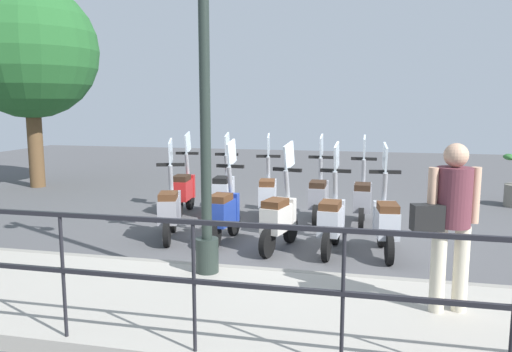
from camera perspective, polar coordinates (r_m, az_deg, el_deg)
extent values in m
plane|color=#4C4C4F|center=(8.09, 3.16, -6.63)|extent=(28.00, 28.00, 0.00)
cube|color=#A39E93|center=(5.11, -3.04, -14.97)|extent=(2.20, 20.00, 0.15)
cube|color=gray|center=(6.06, -0.29, -11.13)|extent=(0.10, 20.00, 0.15)
cube|color=black|center=(3.85, -7.24, -5.24)|extent=(0.04, 16.00, 0.04)
cube|color=black|center=(3.98, -7.11, -11.85)|extent=(0.04, 16.00, 0.04)
cylinder|color=black|center=(3.79, 9.88, -13.84)|extent=(0.03, 0.03, 1.05)
cylinder|color=black|center=(4.00, -7.10, -12.56)|extent=(0.03, 0.03, 1.05)
cylinder|color=black|center=(4.50, -21.16, -10.66)|extent=(0.03, 0.03, 1.05)
cylinder|color=#232D28|center=(5.87, -5.60, -8.99)|extent=(0.26, 0.26, 0.40)
cylinder|color=#232D28|center=(5.60, -5.85, 7.97)|extent=(0.12, 0.12, 3.83)
cylinder|color=beige|center=(5.12, 22.37, -9.78)|extent=(0.14, 0.14, 0.82)
cylinder|color=beige|center=(5.03, 20.08, -9.98)|extent=(0.14, 0.14, 0.82)
cylinder|color=brown|center=(4.91, 21.66, -2.25)|extent=(0.40, 0.40, 0.55)
sphere|color=tan|center=(4.85, 21.90, 2.22)|extent=(0.22, 0.22, 0.22)
cylinder|color=tan|center=(4.99, 23.75, -2.02)|extent=(0.09, 0.09, 0.52)
cylinder|color=tan|center=(4.82, 19.52, -2.14)|extent=(0.09, 0.09, 0.52)
cube|color=black|center=(4.79, 18.97, -4.50)|extent=(0.21, 0.31, 0.24)
cylinder|color=brown|center=(13.52, -23.90, 3.28)|extent=(0.36, 0.36, 2.11)
sphere|color=#235B28|center=(13.54, -24.49, 12.91)|extent=(3.26, 3.26, 3.26)
ellipsoid|color=#2D6B2D|center=(11.28, 26.89, 1.92)|extent=(0.56, 0.16, 0.10)
ellipsoid|color=#2D6B2D|center=(11.47, 27.01, 2.00)|extent=(0.56, 0.16, 0.10)
cylinder|color=black|center=(7.58, 14.12, -6.36)|extent=(0.41, 0.12, 0.40)
cylinder|color=black|center=(6.79, 14.99, -8.14)|extent=(0.41, 0.12, 0.40)
cube|color=#B7BCC6|center=(7.04, 14.70, -5.19)|extent=(0.63, 0.34, 0.36)
cube|color=#B7BCC6|center=(7.31, 14.41, -4.50)|extent=(0.15, 0.31, 0.44)
cube|color=#4C2D19|center=(6.92, 14.85, -3.47)|extent=(0.42, 0.30, 0.10)
cylinder|color=gray|center=(7.30, 14.45, -1.68)|extent=(0.19, 0.09, 0.55)
cube|color=black|center=(7.26, 14.53, 0.46)|extent=(0.10, 0.44, 0.05)
cube|color=silver|center=(7.29, 14.53, 2.08)|extent=(0.39, 0.07, 0.42)
cylinder|color=black|center=(7.56, 9.09, -6.25)|extent=(0.41, 0.11, 0.40)
cylinder|color=black|center=(6.77, 8.04, -7.98)|extent=(0.41, 0.11, 0.40)
cube|color=#B7BCC6|center=(7.01, 8.54, -5.04)|extent=(0.62, 0.33, 0.36)
cube|color=#B7BCC6|center=(7.29, 8.90, -4.37)|extent=(0.14, 0.31, 0.44)
cube|color=#4C2D19|center=(6.90, 8.48, -3.31)|extent=(0.42, 0.29, 0.10)
cylinder|color=gray|center=(7.28, 9.04, -1.55)|extent=(0.19, 0.09, 0.55)
cube|color=black|center=(7.24, 9.09, 0.60)|extent=(0.10, 0.44, 0.05)
cube|color=silver|center=(7.27, 9.19, 2.22)|extent=(0.39, 0.06, 0.42)
cylinder|color=black|center=(7.59, 3.97, -6.10)|extent=(0.41, 0.17, 0.40)
cylinder|color=black|center=(6.86, 1.30, -7.68)|extent=(0.41, 0.17, 0.40)
cube|color=beige|center=(7.08, 2.44, -4.83)|extent=(0.65, 0.41, 0.36)
cube|color=beige|center=(7.33, 3.37, -4.21)|extent=(0.19, 0.32, 0.44)
cube|color=#4C2D19|center=(6.96, 2.22, -3.11)|extent=(0.45, 0.35, 0.10)
cylinder|color=gray|center=(7.32, 3.58, -1.40)|extent=(0.19, 0.11, 0.55)
cube|color=black|center=(7.27, 3.60, 0.73)|extent=(0.16, 0.44, 0.05)
cube|color=silver|center=(7.31, 3.79, 2.34)|extent=(0.38, 0.12, 0.42)
cylinder|color=black|center=(7.98, -2.53, -5.37)|extent=(0.41, 0.11, 0.40)
cylinder|color=black|center=(7.23, -4.83, -6.86)|extent=(0.41, 0.11, 0.40)
cube|color=navy|center=(7.46, -3.88, -4.15)|extent=(0.62, 0.33, 0.36)
cube|color=navy|center=(7.72, -3.09, -3.56)|extent=(0.15, 0.31, 0.44)
cube|color=#4C2D19|center=(7.35, -4.10, -2.51)|extent=(0.42, 0.29, 0.10)
cylinder|color=gray|center=(7.71, -2.95, -0.89)|extent=(0.19, 0.09, 0.55)
cube|color=black|center=(7.67, -2.97, 1.14)|extent=(0.10, 0.44, 0.05)
cube|color=silver|center=(7.70, -2.82, 2.67)|extent=(0.39, 0.06, 0.42)
cylinder|color=black|center=(8.26, -9.47, -4.99)|extent=(0.41, 0.19, 0.40)
cylinder|color=black|center=(7.46, -10.15, -6.47)|extent=(0.41, 0.19, 0.40)
cube|color=gray|center=(7.72, -9.91, -3.83)|extent=(0.65, 0.43, 0.36)
cube|color=gray|center=(8.00, -9.68, -3.25)|extent=(0.20, 0.32, 0.44)
cube|color=#4C2D19|center=(7.60, -10.02, -2.25)|extent=(0.46, 0.36, 0.10)
cylinder|color=gray|center=(7.99, -9.69, -0.67)|extent=(0.20, 0.12, 0.55)
cube|color=black|center=(7.95, -9.74, 1.29)|extent=(0.18, 0.44, 0.05)
cube|color=silver|center=(7.99, -9.73, 2.76)|extent=(0.38, 0.14, 0.42)
cylinder|color=black|center=(9.15, 12.08, -3.76)|extent=(0.40, 0.09, 0.40)
cylinder|color=black|center=(8.34, 11.92, -4.94)|extent=(0.40, 0.09, 0.40)
cube|color=gray|center=(8.60, 12.05, -2.63)|extent=(0.60, 0.29, 0.36)
cube|color=gray|center=(8.88, 12.10, -2.15)|extent=(0.12, 0.30, 0.44)
cube|color=black|center=(8.49, 12.08, -1.19)|extent=(0.40, 0.27, 0.10)
cylinder|color=gray|center=(8.88, 12.18, 0.17)|extent=(0.18, 0.07, 0.55)
cube|color=black|center=(8.85, 12.24, 1.93)|extent=(0.07, 0.44, 0.05)
cube|color=silver|center=(8.89, 12.29, 3.26)|extent=(0.39, 0.04, 0.42)
cylinder|color=black|center=(9.27, 7.42, -3.48)|extent=(0.40, 0.08, 0.40)
cylinder|color=black|center=(8.46, 6.83, -4.62)|extent=(0.40, 0.08, 0.40)
cube|color=gray|center=(8.72, 7.11, -2.35)|extent=(0.60, 0.29, 0.36)
cube|color=gray|center=(9.00, 7.32, -1.88)|extent=(0.12, 0.30, 0.44)
cube|color=black|center=(8.62, 7.09, -0.93)|extent=(0.40, 0.26, 0.10)
cylinder|color=gray|center=(9.01, 7.40, 0.41)|extent=(0.18, 0.07, 0.55)
cube|color=black|center=(8.97, 7.43, 2.14)|extent=(0.06, 0.44, 0.05)
cube|color=silver|center=(9.01, 7.50, 3.45)|extent=(0.39, 0.03, 0.42)
cylinder|color=black|center=(9.36, 1.45, -3.30)|extent=(0.41, 0.14, 0.40)
cylinder|color=black|center=(8.55, 1.18, -4.43)|extent=(0.41, 0.14, 0.40)
cube|color=#B7BCC6|center=(8.81, 1.30, -2.18)|extent=(0.63, 0.37, 0.36)
cube|color=#B7BCC6|center=(9.09, 1.39, -1.72)|extent=(0.16, 0.31, 0.44)
cube|color=#4C2D19|center=(8.70, 1.28, -0.77)|extent=(0.43, 0.32, 0.10)
cylinder|color=gray|center=(9.10, 1.42, 0.55)|extent=(0.19, 0.10, 0.55)
cube|color=black|center=(9.06, 1.42, 2.27)|extent=(0.12, 0.44, 0.05)
cube|color=silver|center=(9.10, 1.45, 3.57)|extent=(0.39, 0.09, 0.42)
cylinder|color=black|center=(9.69, -3.14, -2.90)|extent=(0.40, 0.11, 0.40)
cylinder|color=black|center=(8.89, -4.26, -3.94)|extent=(0.40, 0.11, 0.40)
cube|color=#B7BCC6|center=(9.15, -3.81, -1.79)|extent=(0.62, 0.32, 0.36)
cube|color=#B7BCC6|center=(9.43, -3.42, -1.36)|extent=(0.14, 0.31, 0.44)
cube|color=black|center=(9.05, -3.92, -0.43)|extent=(0.42, 0.29, 0.10)
cylinder|color=gray|center=(9.43, -3.36, 0.83)|extent=(0.19, 0.08, 0.55)
cube|color=black|center=(9.40, -3.38, 2.49)|extent=(0.09, 0.44, 0.05)
cube|color=silver|center=(9.44, -3.31, 3.73)|extent=(0.39, 0.06, 0.42)
cylinder|color=black|center=(9.96, -7.55, -2.65)|extent=(0.41, 0.12, 0.40)
cylinder|color=black|center=(9.18, -8.89, -3.63)|extent=(0.41, 0.12, 0.40)
cube|color=#B21E1E|center=(9.44, -8.37, -1.55)|extent=(0.62, 0.33, 0.36)
cube|color=#B21E1E|center=(9.71, -7.90, -1.14)|extent=(0.15, 0.31, 0.44)
cube|color=black|center=(9.33, -8.51, -0.24)|extent=(0.42, 0.30, 0.10)
cylinder|color=gray|center=(9.71, -7.85, 0.98)|extent=(0.19, 0.09, 0.55)
cube|color=black|center=(9.68, -7.88, 2.59)|extent=(0.10, 0.44, 0.05)
cube|color=silver|center=(9.72, -7.81, 3.80)|extent=(0.39, 0.06, 0.42)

